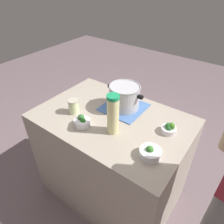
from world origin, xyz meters
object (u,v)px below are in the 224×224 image
at_px(broccoli_bowl_front, 169,129).
at_px(broccoli_bowl_back, 150,152).
at_px(broccoli_bowl_center, 82,122).
at_px(cooking_pot, 125,96).
at_px(mason_jar, 74,106).
at_px(lemonade_pitcher, 113,114).

bearing_deg(broccoli_bowl_front, broccoli_bowl_back, -90.05).
relative_size(broccoli_bowl_front, broccoli_bowl_back, 0.78).
relative_size(broccoli_bowl_center, broccoli_bowl_back, 0.88).
distance_m(cooking_pot, broccoli_bowl_front, 0.42).
relative_size(mason_jar, broccoli_bowl_back, 0.85).
relative_size(mason_jar, broccoli_bowl_front, 1.09).
height_order(mason_jar, broccoli_bowl_front, mason_jar).
bearing_deg(broccoli_bowl_front, cooking_pot, 170.94).
distance_m(cooking_pot, broccoli_bowl_back, 0.54).
distance_m(lemonade_pitcher, mason_jar, 0.39).
bearing_deg(cooking_pot, broccoli_bowl_front, -9.06).
height_order(broccoli_bowl_front, broccoli_bowl_center, broccoli_bowl_center).
height_order(lemonade_pitcher, mason_jar, lemonade_pitcher).
bearing_deg(cooking_pot, broccoli_bowl_center, -108.08).
xyz_separation_m(mason_jar, broccoli_bowl_back, (0.69, -0.05, -0.03)).
relative_size(lemonade_pitcher, broccoli_bowl_center, 2.46).
relative_size(broccoli_bowl_front, broccoli_bowl_center, 0.88).
bearing_deg(broccoli_bowl_back, broccoli_bowl_front, 89.95).
xyz_separation_m(lemonade_pitcher, broccoli_bowl_center, (-0.22, -0.08, -0.12)).
bearing_deg(mason_jar, broccoli_bowl_back, -4.38).
relative_size(cooking_pot, lemonade_pitcher, 1.08).
relative_size(cooking_pot, mason_jar, 2.77).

